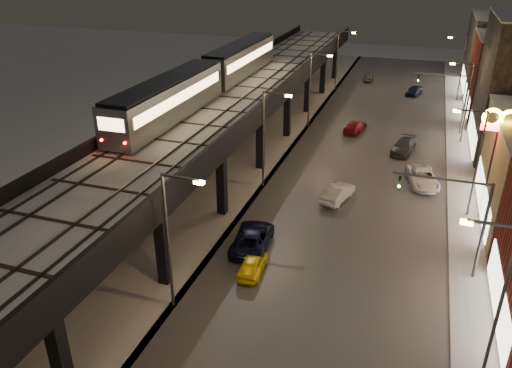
% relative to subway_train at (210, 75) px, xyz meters
% --- Properties ---
extents(road_surface, '(17.00, 120.00, 0.06)m').
position_rel_subway_train_xyz_m(road_surface, '(16.00, -2.45, -8.31)').
color(road_surface, '#46474D').
rests_on(road_surface, ground).
extents(sidewalk_right, '(4.00, 120.00, 0.14)m').
position_rel_subway_train_xyz_m(sidewalk_right, '(26.00, -2.45, -8.27)').
color(sidewalk_right, '#9FA1A8').
rests_on(sidewalk_right, ground).
extents(under_viaduct_pavement, '(11.00, 120.00, 0.06)m').
position_rel_subway_train_xyz_m(under_viaduct_pavement, '(2.50, -2.45, -8.31)').
color(under_viaduct_pavement, '#9FA1A8').
rests_on(under_viaduct_pavement, ground).
extents(elevated_viaduct, '(9.00, 100.00, 6.30)m').
position_rel_subway_train_xyz_m(elevated_viaduct, '(2.50, -5.61, -2.72)').
color(elevated_viaduct, black).
rests_on(elevated_viaduct, ground).
extents(viaduct_trackbed, '(8.40, 100.00, 0.32)m').
position_rel_subway_train_xyz_m(viaduct_trackbed, '(2.49, -5.48, -1.95)').
color(viaduct_trackbed, '#B2B7C1').
rests_on(viaduct_trackbed, elevated_viaduct).
extents(viaduct_parapet_streetside, '(0.30, 100.00, 1.10)m').
position_rel_subway_train_xyz_m(viaduct_parapet_streetside, '(6.85, -5.45, -1.49)').
color(viaduct_parapet_streetside, black).
rests_on(viaduct_parapet_streetside, elevated_viaduct).
extents(viaduct_parapet_far, '(0.30, 100.00, 1.10)m').
position_rel_subway_train_xyz_m(viaduct_parapet_far, '(-1.85, -5.45, -1.49)').
color(viaduct_parapet_far, black).
rests_on(viaduct_parapet_far, elevated_viaduct).
extents(building_f, '(12.20, 16.20, 11.16)m').
position_rel_subway_train_xyz_m(building_f, '(32.49, 38.55, -2.76)').
color(building_f, '#3C3C3F').
rests_on(building_f, ground).
extents(streetlight_left_1, '(2.57, 0.28, 9.00)m').
position_rel_subway_train_xyz_m(streetlight_left_1, '(8.07, -24.45, -3.10)').
color(streetlight_left_1, '#38383A').
rests_on(streetlight_left_1, ground).
extents(streetlight_right_1, '(2.56, 0.28, 9.00)m').
position_rel_subway_train_xyz_m(streetlight_right_1, '(25.23, -24.45, -3.10)').
color(streetlight_right_1, '#38383A').
rests_on(streetlight_right_1, ground).
extents(streetlight_left_2, '(2.57, 0.28, 9.00)m').
position_rel_subway_train_xyz_m(streetlight_left_2, '(8.07, -6.45, -3.10)').
color(streetlight_left_2, '#38383A').
rests_on(streetlight_left_2, ground).
extents(streetlight_right_2, '(2.56, 0.28, 9.00)m').
position_rel_subway_train_xyz_m(streetlight_right_2, '(25.23, -6.45, -3.10)').
color(streetlight_right_2, '#38383A').
rests_on(streetlight_right_2, ground).
extents(streetlight_left_3, '(2.57, 0.28, 9.00)m').
position_rel_subway_train_xyz_m(streetlight_left_3, '(8.07, 11.55, -3.10)').
color(streetlight_left_3, '#38383A').
rests_on(streetlight_left_3, ground).
extents(streetlight_right_3, '(2.56, 0.28, 9.00)m').
position_rel_subway_train_xyz_m(streetlight_right_3, '(25.23, 11.55, -3.10)').
color(streetlight_right_3, '#38383A').
rests_on(streetlight_right_3, ground).
extents(streetlight_left_4, '(2.57, 0.28, 9.00)m').
position_rel_subway_train_xyz_m(streetlight_left_4, '(8.07, 29.55, -3.10)').
color(streetlight_left_4, '#38383A').
rests_on(streetlight_left_4, ground).
extents(streetlight_right_4, '(2.56, 0.28, 9.00)m').
position_rel_subway_train_xyz_m(streetlight_right_4, '(25.23, 29.55, -3.10)').
color(streetlight_right_4, '#38383A').
rests_on(streetlight_right_4, ground).
extents(traffic_light_rig_a, '(6.10, 0.34, 7.00)m').
position_rel_subway_train_xyz_m(traffic_light_rig_a, '(24.34, -15.45, -3.84)').
color(traffic_light_rig_a, '#38383A').
rests_on(traffic_light_rig_a, ground).
extents(traffic_light_rig_b, '(6.10, 0.34, 7.00)m').
position_rel_subway_train_xyz_m(traffic_light_rig_b, '(24.34, 14.55, -3.84)').
color(traffic_light_rig_b, '#38383A').
rests_on(traffic_light_rig_b, ground).
extents(subway_train, '(2.89, 35.24, 3.46)m').
position_rel_subway_train_xyz_m(subway_train, '(0.00, 0.00, 0.00)').
color(subway_train, gray).
rests_on(subway_train, viaduct_trackbed).
extents(car_taxi, '(1.75, 3.81, 1.27)m').
position_rel_subway_train_xyz_m(car_taxi, '(11.31, -19.61, -7.70)').
color(car_taxi, yellow).
rests_on(car_taxi, ground).
extents(car_near_white, '(2.54, 4.61, 1.44)m').
position_rel_subway_train_xyz_m(car_near_white, '(14.84, -7.09, -7.62)').
color(car_near_white, silver).
rests_on(car_near_white, ground).
extents(car_mid_silver, '(3.15, 5.78, 1.54)m').
position_rel_subway_train_xyz_m(car_mid_silver, '(10.27, -16.58, -7.57)').
color(car_mid_silver, black).
rests_on(car_mid_silver, ground).
extents(car_mid_dark, '(2.60, 4.77, 1.31)m').
position_rel_subway_train_xyz_m(car_mid_dark, '(13.57, 11.47, -7.68)').
color(car_mid_dark, maroon).
rests_on(car_mid_dark, ground).
extents(car_far_white, '(1.68, 3.72, 1.24)m').
position_rel_subway_train_xyz_m(car_far_white, '(11.91, 37.48, -7.72)').
color(car_far_white, slate).
rests_on(car_far_white, ground).
extents(car_onc_dark, '(3.57, 5.64, 1.45)m').
position_rel_subway_train_xyz_m(car_onc_dark, '(21.73, -1.51, -7.61)').
color(car_onc_dark, white).
rests_on(car_onc_dark, ground).
extents(car_onc_white, '(2.71, 5.04, 1.39)m').
position_rel_subway_train_xyz_m(car_onc_white, '(19.54, 6.27, -7.64)').
color(car_onc_white, '#36393E').
rests_on(car_onc_white, ground).
extents(car_onc_red, '(2.64, 4.24, 1.35)m').
position_rel_subway_train_xyz_m(car_onc_red, '(19.49, 30.74, -7.66)').
color(car_onc_red, '#0C1333').
rests_on(car_onc_red, ground).
extents(sign_mcdonalds, '(2.72, 0.35, 9.21)m').
position_rel_subway_train_xyz_m(sign_mcdonalds, '(26.50, -6.28, -0.97)').
color(sign_mcdonalds, '#38383A').
rests_on(sign_mcdonalds, ground).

